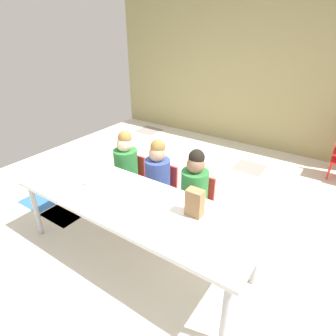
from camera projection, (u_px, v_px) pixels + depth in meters
ground_plane at (153, 220)px, 3.13m from camera, size 5.23×5.47×0.02m
back_wall at (252, 73)px, 4.58m from camera, size 5.23×0.10×2.42m
craft_table at (132, 204)px, 2.38m from camera, size 2.17×0.73×0.62m
seated_child_near_camera at (126, 163)px, 3.12m from camera, size 0.32×0.31×0.92m
seated_child_middle_seat at (158, 173)px, 2.90m from camera, size 0.32×0.31×0.92m
seated_child_far_right at (195, 185)px, 2.69m from camera, size 0.33×0.33×0.92m
paper_bag_brown at (195, 203)px, 2.12m from camera, size 0.13×0.09×0.22m
paper_plate_near_edge at (89, 183)px, 2.59m from camera, size 0.18×0.18×0.01m
donut_powdered_on_plate at (89, 182)px, 2.58m from camera, size 0.11×0.11×0.03m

